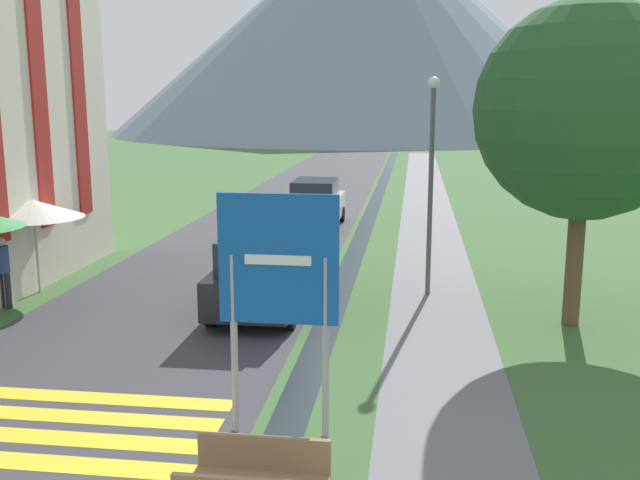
% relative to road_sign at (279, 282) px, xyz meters
% --- Properties ---
extents(ground_plane, '(160.00, 160.00, 0.00)m').
position_rel_road_sign_xyz_m(ground_plane, '(-1.14, 15.71, -2.29)').
color(ground_plane, '#3D6033').
extents(road, '(6.40, 60.00, 0.01)m').
position_rel_road_sign_xyz_m(road, '(-3.64, 25.71, -2.29)').
color(road, '#38383D').
rests_on(road, ground_plane).
extents(footpath, '(2.20, 60.00, 0.01)m').
position_rel_road_sign_xyz_m(footpath, '(2.46, 25.71, -2.29)').
color(footpath, slate).
rests_on(footpath, ground_plane).
extents(drainage_channel, '(0.60, 60.00, 0.00)m').
position_rel_road_sign_xyz_m(drainage_channel, '(0.06, 25.71, -2.29)').
color(drainage_channel, black).
rests_on(drainage_channel, ground_plane).
extents(crosswalk_marking, '(5.44, 2.54, 0.01)m').
position_rel_road_sign_xyz_m(crosswalk_marking, '(-3.64, -0.22, -2.29)').
color(crosswalk_marking, yellow).
rests_on(crosswalk_marking, ground_plane).
extents(mountain_distant, '(70.47, 70.47, 30.58)m').
position_rel_road_sign_xyz_m(mountain_distant, '(-4.99, 93.03, 13.00)').
color(mountain_distant, slate).
rests_on(mountain_distant, ground_plane).
extents(road_sign, '(1.71, 0.11, 3.54)m').
position_rel_road_sign_xyz_m(road_sign, '(0.00, 0.00, 0.00)').
color(road_sign, '#9E9EA3').
rests_on(road_sign, ground_plane).
extents(parked_car_near, '(1.92, 4.05, 1.82)m').
position_rel_road_sign_xyz_m(parked_car_near, '(-1.54, 5.96, -1.38)').
color(parked_car_near, black).
rests_on(parked_car_near, ground_plane).
extents(parked_car_far, '(1.93, 4.12, 1.82)m').
position_rel_road_sign_xyz_m(parked_car_far, '(-1.83, 17.02, -1.38)').
color(parked_car_far, silver).
rests_on(parked_car_far, ground_plane).
extents(cafe_umbrella_rear_white, '(2.43, 2.43, 2.35)m').
position_rel_road_sign_xyz_m(cafe_umbrella_rear_white, '(-7.48, 6.84, -0.17)').
color(cafe_umbrella_rear_white, '#B7B2A8').
rests_on(cafe_umbrella_rear_white, ground_plane).
extents(person_standing_terrace, '(0.32, 0.32, 1.69)m').
position_rel_road_sign_xyz_m(person_standing_terrace, '(-7.55, 5.42, -1.32)').
color(person_standing_terrace, '#282833').
rests_on(person_standing_terrace, ground_plane).
extents(streetlamp, '(0.28, 0.28, 5.32)m').
position_rel_road_sign_xyz_m(streetlamp, '(2.25, 7.93, 0.85)').
color(streetlamp, '#515156').
rests_on(streetlamp, ground_plane).
extents(tree_by_path, '(4.53, 4.53, 6.85)m').
position_rel_road_sign_xyz_m(tree_by_path, '(5.29, 5.89, 2.28)').
color(tree_by_path, brown).
rests_on(tree_by_path, ground_plane).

